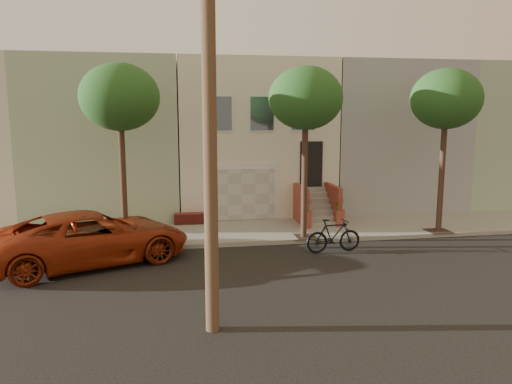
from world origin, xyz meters
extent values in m
plane|color=black|center=(0.00, 0.00, 0.00)|extent=(90.00, 90.00, 0.00)
cube|color=gray|center=(0.00, 5.35, 0.07)|extent=(40.00, 3.70, 0.15)
cube|color=beige|center=(0.00, 11.20, 3.65)|extent=(7.00, 8.00, 7.00)
cube|color=#92A988|center=(-6.80, 11.20, 3.65)|extent=(6.50, 8.00, 7.00)
cube|color=gray|center=(6.80, 11.20, 3.65)|extent=(6.50, 8.00, 7.00)
cube|color=#92A988|center=(13.30, 11.20, 3.65)|extent=(6.50, 8.00, 7.00)
cube|color=silver|center=(-0.90, 7.22, 1.40)|extent=(3.20, 0.12, 2.50)
cube|color=beige|center=(-0.90, 7.16, 1.30)|extent=(2.90, 0.06, 2.20)
cube|color=gray|center=(-0.90, 5.35, 0.16)|extent=(3.20, 3.70, 0.02)
cube|color=maroon|center=(-3.10, 6.90, 0.37)|extent=(1.40, 0.45, 0.44)
cube|color=black|center=(2.20, 7.17, 2.55)|extent=(1.00, 0.06, 2.00)
cube|color=#3F4751|center=(-1.80, 7.17, 4.75)|extent=(1.00, 0.06, 1.40)
cube|color=silver|center=(-1.80, 7.19, 4.75)|extent=(1.15, 0.05, 1.55)
cube|color=#3F4751|center=(0.00, 7.17, 4.75)|extent=(1.00, 0.06, 1.40)
cube|color=silver|center=(0.00, 7.19, 4.75)|extent=(1.15, 0.05, 1.55)
cube|color=#3F4751|center=(1.80, 7.17, 4.75)|extent=(1.00, 0.06, 1.40)
cube|color=silver|center=(1.80, 7.19, 4.75)|extent=(1.15, 0.05, 1.55)
cube|color=gray|center=(2.20, 5.38, 0.25)|extent=(1.20, 0.28, 0.20)
cube|color=gray|center=(2.20, 5.66, 0.45)|extent=(1.20, 0.28, 0.20)
cube|color=gray|center=(2.20, 5.94, 0.65)|extent=(1.20, 0.28, 0.20)
cube|color=gray|center=(2.20, 6.22, 0.85)|extent=(1.20, 0.28, 0.20)
cube|color=gray|center=(2.20, 6.50, 1.05)|extent=(1.20, 0.28, 0.20)
cube|color=gray|center=(2.20, 6.78, 1.25)|extent=(1.20, 0.28, 0.20)
cube|color=gray|center=(2.20, 7.06, 1.45)|extent=(1.20, 0.28, 0.20)
cube|color=brown|center=(1.50, 6.22, 0.95)|extent=(0.18, 1.96, 1.60)
cube|color=brown|center=(2.90, 6.22, 0.95)|extent=(0.18, 1.96, 1.60)
cube|color=brown|center=(1.50, 5.34, 0.50)|extent=(0.35, 0.35, 0.70)
imported|color=#1B4B1B|center=(1.50, 5.34, 1.07)|extent=(0.40, 0.35, 0.45)
cube|color=brown|center=(2.90, 5.34, 0.50)|extent=(0.35, 0.35, 0.70)
imported|color=#1B4B1B|center=(2.90, 5.34, 1.07)|extent=(0.41, 0.35, 0.45)
cube|color=#2D2116|center=(-5.50, 3.90, 0.15)|extent=(0.90, 0.90, 0.02)
cylinder|color=#342017|center=(-5.50, 3.90, 2.25)|extent=(0.22, 0.22, 4.20)
ellipsoid|color=#1B4B1B|center=(-5.50, 3.90, 5.30)|extent=(2.70, 2.57, 2.29)
cube|color=#2D2116|center=(1.00, 3.90, 0.15)|extent=(0.90, 0.90, 0.02)
cylinder|color=#342017|center=(1.00, 3.90, 2.25)|extent=(0.22, 0.22, 4.20)
ellipsoid|color=#1B4B1B|center=(1.00, 3.90, 5.30)|extent=(2.70, 2.57, 2.29)
cube|color=#2D2116|center=(6.50, 3.90, 0.15)|extent=(0.90, 0.90, 0.02)
cylinder|color=#342017|center=(6.50, 3.90, 2.25)|extent=(0.22, 0.22, 4.20)
ellipsoid|color=#1B4B1B|center=(6.50, 3.90, 5.30)|extent=(2.70, 2.57, 2.29)
cylinder|color=#4C3623|center=(-3.00, -3.20, 5.00)|extent=(0.30, 0.30, 10.00)
imported|color=maroon|center=(-6.37, 2.35, 0.84)|extent=(6.68, 4.89, 1.69)
imported|color=black|center=(1.61, 2.25, 0.59)|extent=(2.00, 0.70, 1.18)
camera|label=1|loc=(-3.76, -13.40, 4.74)|focal=34.21mm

